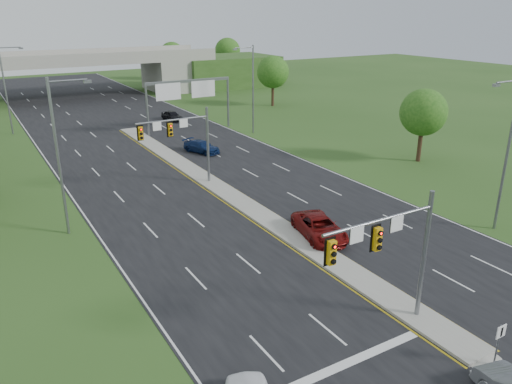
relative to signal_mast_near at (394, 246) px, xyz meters
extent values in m
plane|color=#2C4D1B|center=(2.26, 0.07, -4.73)|extent=(240.00, 240.00, 0.00)
cube|color=black|center=(2.26, 35.07, -4.72)|extent=(24.00, 160.00, 0.02)
cube|color=gray|center=(2.26, 23.07, -4.63)|extent=(2.00, 54.00, 0.16)
cone|color=gray|center=(2.26, -3.93, -4.63)|extent=(2.00, 2.00, 0.16)
cube|color=gold|center=(1.11, 23.07, -4.70)|extent=(0.12, 54.00, 0.01)
cube|color=gold|center=(3.41, 23.07, -4.70)|extent=(0.12, 54.00, 0.01)
cube|color=silver|center=(-9.54, 35.07, -4.70)|extent=(0.12, 160.00, 0.01)
cube|color=silver|center=(14.06, 35.07, -4.70)|extent=(0.12, 160.00, 0.01)
cube|color=silver|center=(-4.24, -0.93, -4.70)|extent=(10.50, 0.50, 0.01)
cylinder|color=slate|center=(2.26, 0.07, -1.23)|extent=(0.24, 0.24, 7.00)
cylinder|color=slate|center=(-0.99, 0.07, 1.47)|extent=(6.50, 0.16, 0.16)
cube|color=orange|center=(-1.31, -0.18, 0.72)|extent=(0.35, 0.25, 1.10)
cube|color=orange|center=(-3.91, -0.18, 0.72)|extent=(0.35, 0.25, 1.10)
cube|color=black|center=(-1.31, -0.04, 0.72)|extent=(0.55, 0.04, 1.30)
cube|color=black|center=(-3.91, -0.04, 0.72)|extent=(0.55, 0.04, 1.30)
sphere|color=#FF0C05|center=(-1.31, -0.31, 1.07)|extent=(0.20, 0.20, 0.20)
sphere|color=#FF0C05|center=(-3.91, -0.31, 1.07)|extent=(0.20, 0.20, 0.20)
cube|color=white|center=(-2.42, -0.03, 1.12)|extent=(0.75, 0.04, 0.75)
cube|color=white|center=(-0.01, -0.03, 1.12)|extent=(0.75, 0.04, 0.75)
cylinder|color=slate|center=(2.26, 25.07, -1.23)|extent=(0.24, 0.24, 7.00)
cylinder|color=slate|center=(-0.99, 25.07, 1.47)|extent=(6.50, 0.16, 0.16)
cube|color=orange|center=(-1.31, 24.82, 0.72)|extent=(0.35, 0.25, 1.10)
cube|color=orange|center=(-3.91, 24.82, 0.72)|extent=(0.35, 0.25, 1.10)
cube|color=black|center=(-1.31, 24.96, 0.72)|extent=(0.55, 0.04, 1.30)
cube|color=black|center=(-3.91, 24.96, 0.72)|extent=(0.55, 0.04, 1.30)
sphere|color=#FF0C05|center=(-1.31, 24.69, 1.07)|extent=(0.20, 0.20, 0.20)
sphere|color=#FF0C05|center=(-3.91, 24.69, 1.07)|extent=(0.20, 0.20, 0.20)
cube|color=white|center=(-2.42, 24.97, 1.12)|extent=(0.75, 0.04, 0.75)
cube|color=white|center=(-0.01, 24.97, 1.12)|extent=(0.75, 0.04, 0.75)
cylinder|color=slate|center=(2.26, -4.43, -3.63)|extent=(0.08, 0.08, 2.20)
cube|color=white|center=(2.26, -4.48, -2.83)|extent=(0.60, 0.04, 0.60)
cube|color=black|center=(2.26, -4.51, -2.83)|extent=(0.10, 0.02, 0.45)
cylinder|color=slate|center=(3.46, 45.07, -1.43)|extent=(0.28, 0.28, 6.60)
cylinder|color=slate|center=(14.76, 45.07, -1.43)|extent=(0.28, 0.28, 6.60)
cube|color=slate|center=(9.11, 45.07, 1.77)|extent=(11.50, 0.35, 0.35)
cube|color=#0C5824|center=(6.26, 44.87, 0.67)|extent=(3.20, 0.08, 2.00)
cube|color=#0C5824|center=(11.06, 44.87, 0.67)|extent=(3.20, 0.08, 2.00)
cube|color=silver|center=(6.26, 44.82, 0.67)|extent=(3.30, 0.03, 2.10)
cube|color=silver|center=(11.06, 44.82, 0.67)|extent=(3.30, 0.03, 2.10)
cube|color=gray|center=(19.26, 80.07, -1.73)|extent=(6.00, 12.00, 6.00)
cube|color=#2C4D1B|center=(32.26, 80.07, -1.73)|extent=(20.00, 14.00, 6.00)
cube|color=gray|center=(2.26, 80.07, 1.87)|extent=(50.00, 12.00, 1.20)
cube|color=gray|center=(2.26, 74.27, 2.92)|extent=(50.00, 0.40, 0.90)
cube|color=gray|center=(2.26, 85.87, 2.92)|extent=(50.00, 0.40, 0.90)
cylinder|color=slate|center=(-11.24, 20.07, 0.77)|extent=(0.20, 0.20, 11.00)
cylinder|color=slate|center=(-9.99, 20.07, 5.97)|extent=(2.50, 0.12, 0.12)
cube|color=slate|center=(-8.74, 20.07, 5.82)|extent=(0.50, 0.25, 0.18)
cylinder|color=slate|center=(-11.24, 55.07, 0.77)|extent=(0.20, 0.20, 11.00)
cylinder|color=slate|center=(-9.99, 55.07, 5.97)|extent=(2.50, 0.12, 0.12)
cube|color=slate|center=(-8.74, 55.07, 5.82)|extent=(0.50, 0.25, 0.18)
cylinder|color=slate|center=(15.76, 5.07, 0.77)|extent=(0.20, 0.20, 11.00)
cylinder|color=slate|center=(14.51, 5.07, 5.97)|extent=(2.50, 0.12, 0.12)
cube|color=slate|center=(13.26, 5.07, 5.82)|extent=(0.50, 0.25, 0.18)
cylinder|color=slate|center=(15.76, 40.07, 0.77)|extent=(0.20, 0.20, 11.00)
cylinder|color=slate|center=(14.51, 40.07, 5.97)|extent=(2.50, 0.12, 0.12)
cube|color=slate|center=(13.26, 40.07, 5.82)|extent=(0.50, 0.25, 0.18)
cylinder|color=#382316|center=(24.26, 20.07, -2.73)|extent=(0.44, 0.44, 4.00)
sphere|color=#1E4F15|center=(24.26, 20.07, 0.47)|extent=(4.80, 4.80, 4.80)
cylinder|color=#382316|center=(28.26, 55.07, -2.60)|extent=(0.44, 0.44, 4.25)
sphere|color=#1E4F15|center=(28.26, 55.07, 0.80)|extent=(5.20, 5.20, 5.20)
cylinder|color=#382316|center=(26.26, 94.07, -2.60)|extent=(0.44, 0.44, 4.25)
sphere|color=#1E4F15|center=(26.26, 94.07, 0.80)|extent=(5.60, 5.60, 5.60)
cylinder|color=#382316|center=(40.26, 94.07, -2.48)|extent=(0.44, 0.44, 4.50)
sphere|color=#1E4F15|center=(40.26, 94.07, 1.12)|extent=(6.00, 6.00, 6.00)
imported|color=#640B0A|center=(3.76, 10.35, -3.95)|extent=(3.65, 5.84, 1.51)
imported|color=#0B1C45|center=(5.99, 34.77, -4.04)|extent=(3.39, 4.93, 1.32)
imported|color=black|center=(9.51, 52.51, -4.01)|extent=(2.21, 4.27, 1.39)
camera|label=1|loc=(-16.23, -14.76, 10.36)|focal=35.00mm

